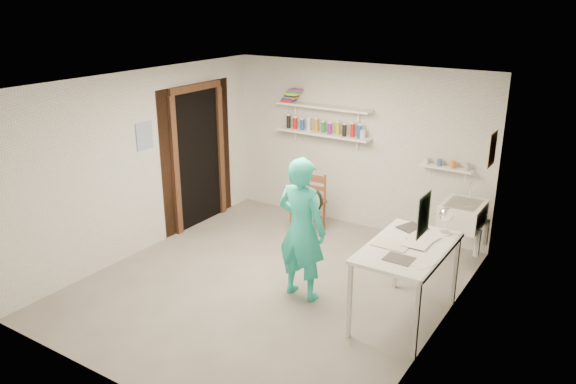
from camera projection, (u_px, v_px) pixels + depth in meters
The scene contains 27 objects.
floor at pixel (270, 284), 6.75m from camera, with size 4.00×4.50×0.02m, color slate.
ceiling at pixel (268, 82), 5.94m from camera, with size 4.00×4.50×0.02m, color silver.
wall_back at pixel (357, 147), 8.14m from camera, with size 4.00×0.02×2.40m, color silver.
wall_front at pixel (112, 266), 4.55m from camera, with size 4.00×0.02×2.40m, color silver.
wall_left at pixel (143, 162), 7.37m from camera, with size 0.02×4.50×2.40m, color silver.
wall_right at pixel (443, 227), 5.32m from camera, with size 0.02×4.50×2.40m, color silver.
doorway_recess at pixel (198, 159), 8.26m from camera, with size 0.02×0.90×2.00m, color black.
corridor_box at pixel (163, 149), 8.60m from camera, with size 1.40×1.50×2.10m, color brown.
door_lintel at pixel (195, 87), 7.90m from camera, with size 0.06×1.05×0.10m, color brown.
door_jamb_near at pixel (175, 167), 7.85m from camera, with size 0.06×0.10×2.00m, color brown.
door_jamb_far at pixel (221, 151), 8.64m from camera, with size 0.06×0.10×2.00m, color brown.
shelf_lower at pixel (323, 134), 8.24m from camera, with size 1.50×0.22×0.03m, color white.
shelf_upper at pixel (323, 107), 8.11m from camera, with size 1.50×0.22×0.03m, color white.
ledge_shelf at pixel (446, 168), 7.41m from camera, with size 0.70×0.14×0.03m, color white.
poster_left at pixel (145, 136), 7.28m from camera, with size 0.01×0.28×0.36m, color #334C7F.
poster_right_a at pixel (493, 149), 6.65m from camera, with size 0.01×0.34×0.42m, color #995933.
poster_right_b at pixel (424, 215), 4.80m from camera, with size 0.01×0.30×0.38m, color #3F724C.
belfast_sink at pixel (463, 214), 6.97m from camera, with size 0.48×0.60×0.30m, color white.
man at pixel (302, 229), 6.22m from camera, with size 0.60×0.40×1.65m, color #28CAAF.
wall_clock at pixel (311, 200), 6.31m from camera, with size 0.30×0.30×0.04m, color beige.
wooden_chair at pixel (308, 203), 8.08m from camera, with size 0.42×0.40×0.91m, color brown.
work_table at pixel (405, 284), 5.86m from camera, with size 0.77×1.29×0.86m, color white.
desk_lamp at pixel (447, 214), 5.94m from camera, with size 0.16×0.16×0.16m, color white.
spray_cans at pixel (323, 127), 8.21m from camera, with size 1.34×0.06×0.17m.
book_stack at pixel (292, 96), 8.35m from camera, with size 0.30×0.14×0.20m.
ledge_pots at pixel (446, 164), 7.39m from camera, with size 0.48×0.07×0.09m.
papers at pixel (408, 245), 5.71m from camera, with size 0.30×0.22×0.02m.
Camera 1 is at (3.41, -4.94, 3.27)m, focal length 35.00 mm.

